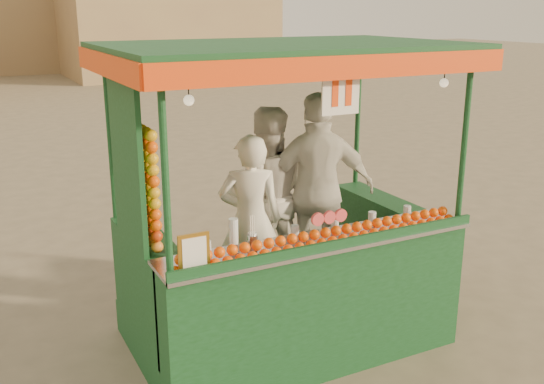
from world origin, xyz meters
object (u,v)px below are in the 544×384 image
juice_cart (283,256)px  vendor_right (318,191)px  vendor_left (250,220)px  vendor_middle (266,195)px

juice_cart → vendor_right: juice_cart is taller
vendor_left → vendor_right: vendor_right is taller
vendor_right → vendor_middle: bearing=-19.6°
vendor_left → vendor_middle: vendor_middle is taller
juice_cart → vendor_middle: juice_cart is taller
vendor_left → vendor_right: (0.77, 0.08, 0.16)m
vendor_right → vendor_left: bearing=22.4°
juice_cart → vendor_right: bearing=35.7°
juice_cart → vendor_right: (0.63, 0.46, 0.40)m
vendor_middle → vendor_right: bearing=163.2°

